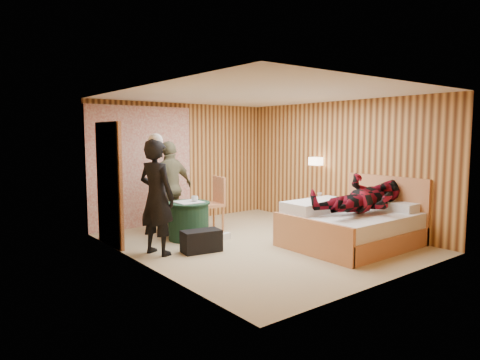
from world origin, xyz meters
TOP-DOWN VIEW (x-y plane):
  - floor at (0.00, 0.00)m, footprint 4.20×5.00m
  - ceiling at (0.00, 0.00)m, footprint 4.20×5.00m
  - wall_back at (0.00, 2.50)m, footprint 4.20×0.02m
  - wall_left at (-2.10, 0.00)m, footprint 0.02×5.00m
  - wall_right at (2.10, 0.00)m, footprint 0.02×5.00m
  - curtain at (-1.00, 2.43)m, footprint 2.20×0.08m
  - doorway at (-2.06, 1.40)m, footprint 0.06×0.90m
  - wall_lamp at (1.92, 0.45)m, footprint 0.26×0.24m
  - bed at (1.12, -1.09)m, footprint 2.05×1.61m
  - nightstand at (1.88, 0.17)m, footprint 0.44×0.60m
  - round_table at (-0.82, 0.93)m, footprint 0.76×0.76m
  - chair_far at (-0.84, 1.54)m, footprint 0.51×0.51m
  - chair_near at (-0.05, 1.27)m, footprint 0.52×0.52m
  - duffel_bag at (-1.09, 0.10)m, footprint 0.65×0.42m
  - sneaker_left at (-0.63, 0.36)m, footprint 0.26×0.16m
  - sneaker_right at (-0.34, 0.53)m, footprint 0.25×0.12m
  - woman_standing at (-1.69, 0.41)m, footprint 0.62×0.75m
  - man_at_table at (-0.82, 1.56)m, footprint 1.08×0.64m
  - man_on_bed at (1.15, -1.32)m, footprint 0.86×0.67m
  - book_lower at (1.88, 0.12)m, footprint 0.17×0.23m
  - book_upper at (1.88, 0.12)m, footprint 0.17×0.23m
  - cup_nightstand at (1.88, 0.30)m, footprint 0.13×0.13m
  - cup_table at (-0.72, 0.88)m, footprint 0.16×0.16m

SIDE VIEW (x-z plane):
  - floor at x=0.00m, z-range -0.01..0.01m
  - sneaker_right at x=-0.34m, z-range 0.00..0.11m
  - sneaker_left at x=-0.63m, z-range 0.00..0.11m
  - duffel_bag at x=-1.09m, z-range 0.00..0.34m
  - nightstand at x=1.88m, z-range 0.01..0.59m
  - bed at x=1.12m, z-range -0.23..0.88m
  - round_table at x=-0.82m, z-range 0.00..0.67m
  - chair_far at x=-0.84m, z-range 0.07..1.00m
  - book_lower at x=1.88m, z-range 0.58..0.60m
  - chair_near at x=-0.05m, z-range 0.08..1.12m
  - book_upper at x=1.88m, z-range 0.60..0.62m
  - cup_nightstand at x=1.88m, z-range 0.58..0.67m
  - cup_table at x=-0.72m, z-range 0.67..0.77m
  - man_at_table at x=-0.82m, z-range 0.00..1.72m
  - woman_standing at x=-1.69m, z-range 0.00..1.78m
  - man_on_bed at x=1.15m, z-range 0.10..1.87m
  - doorway at x=-2.06m, z-range 0.00..2.05m
  - curtain at x=-1.00m, z-range 0.00..2.40m
  - wall_back at x=0.00m, z-range 0.00..2.50m
  - wall_left at x=-2.10m, z-range 0.00..2.50m
  - wall_right at x=2.10m, z-range 0.00..2.50m
  - wall_lamp at x=1.92m, z-range 1.22..1.38m
  - ceiling at x=0.00m, z-range 2.50..2.50m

